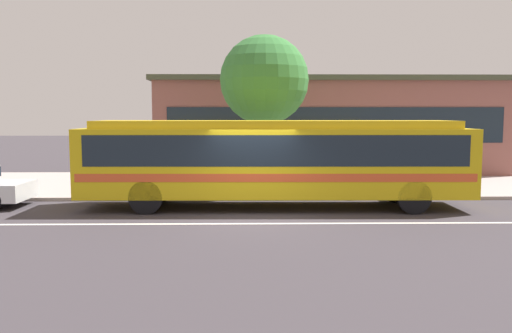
{
  "coord_description": "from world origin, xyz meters",
  "views": [
    {
      "loc": [
        -0.19,
        -14.71,
        2.92
      ],
      "look_at": [
        0.11,
        1.74,
        1.3
      ],
      "focal_mm": 36.85,
      "sensor_mm": 36.0,
      "label": 1
    }
  ],
  "objects_px": {
    "pedestrian_waiting_near_sign": "(378,167)",
    "street_tree_near_stop": "(264,80)",
    "bus_stop_sign": "(424,149)",
    "transit_bus": "(275,157)"
  },
  "relations": [
    {
      "from": "pedestrian_waiting_near_sign",
      "to": "bus_stop_sign",
      "type": "relative_size",
      "value": 0.67
    },
    {
      "from": "transit_bus",
      "to": "street_tree_near_stop",
      "type": "relative_size",
      "value": 2.07
    },
    {
      "from": "pedestrian_waiting_near_sign",
      "to": "transit_bus",
      "type": "bearing_deg",
      "value": -153.57
    },
    {
      "from": "transit_bus",
      "to": "bus_stop_sign",
      "type": "bearing_deg",
      "value": 20.05
    },
    {
      "from": "transit_bus",
      "to": "bus_stop_sign",
      "type": "height_order",
      "value": "transit_bus"
    },
    {
      "from": "pedestrian_waiting_near_sign",
      "to": "street_tree_near_stop",
      "type": "distance_m",
      "value": 5.34
    },
    {
      "from": "transit_bus",
      "to": "street_tree_near_stop",
      "type": "height_order",
      "value": "street_tree_near_stop"
    },
    {
      "from": "transit_bus",
      "to": "street_tree_near_stop",
      "type": "xyz_separation_m",
      "value": [
        -0.22,
        3.69,
        2.63
      ]
    },
    {
      "from": "bus_stop_sign",
      "to": "street_tree_near_stop",
      "type": "height_order",
      "value": "street_tree_near_stop"
    },
    {
      "from": "street_tree_near_stop",
      "to": "pedestrian_waiting_near_sign",
      "type": "bearing_deg",
      "value": -25.34
    }
  ]
}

